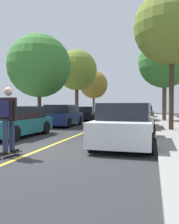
{
  "coord_description": "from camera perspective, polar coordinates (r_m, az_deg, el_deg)",
  "views": [
    {
      "loc": [
        3.45,
        -6.75,
        1.41
      ],
      "look_at": [
        -0.08,
        6.59,
        1.03
      ],
      "focal_mm": 38.44,
      "sensor_mm": 36.0,
      "label": 1
    }
  ],
  "objects": [
    {
      "name": "ground",
      "position": [
        7.71,
        -12.17,
        -9.0
      ],
      "size": [
        80.0,
        80.0,
        0.0
      ],
      "primitive_type": "plane",
      "color": "#2D2D30"
    },
    {
      "name": "center_line",
      "position": [
        11.38,
        -2.94,
        -5.52
      ],
      "size": [
        0.12,
        39.2,
        0.01
      ],
      "primitive_type": "cube",
      "color": "gold",
      "rests_on": "ground"
    },
    {
      "name": "parked_car_left_nearest",
      "position": [
        11.3,
        -17.19,
        -2.19
      ],
      "size": [
        1.92,
        4.14,
        1.37
      ],
      "color": "#196066",
      "rests_on": "ground"
    },
    {
      "name": "parked_car_left_near",
      "position": [
        16.48,
        -6.47,
        -0.86
      ],
      "size": [
        2.08,
        4.17,
        1.46
      ],
      "color": "navy",
      "rests_on": "ground"
    },
    {
      "name": "parked_car_left_far",
      "position": [
        22.39,
        -0.69,
        -0.37
      ],
      "size": [
        2.03,
        4.25,
        1.3
      ],
      "color": "black",
      "rests_on": "ground"
    },
    {
      "name": "parked_car_right_nearest",
      "position": [
        8.64,
        8.74,
        -2.98
      ],
      "size": [
        1.99,
        4.39,
        1.48
      ],
      "color": "white",
      "rests_on": "ground"
    },
    {
      "name": "parked_car_right_near",
      "position": [
        14.6,
        11.24,
        -1.36
      ],
      "size": [
        1.99,
        4.63,
        1.37
      ],
      "color": "maroon",
      "rests_on": "ground"
    },
    {
      "name": "parked_car_right_far",
      "position": [
        21.59,
        12.4,
        -0.33
      ],
      "size": [
        1.92,
        4.14,
        1.45
      ],
      "color": "#1E5B33",
      "rests_on": "ground"
    },
    {
      "name": "parked_car_right_farthest",
      "position": [
        28.35,
        12.98,
        0.0
      ],
      "size": [
        2.05,
        4.15,
        1.32
      ],
      "color": "#1E5B33",
      "rests_on": "ground"
    },
    {
      "name": "street_tree_left_nearest",
      "position": [
        17.69,
        -11.88,
        10.68
      ],
      "size": [
        4.49,
        4.49,
        6.33
      ],
      "color": "#4C3823",
      "rests_on": "sidewalk_left"
    },
    {
      "name": "street_tree_left_near",
      "position": [
        25.79,
        -3.06,
        9.9
      ],
      "size": [
        4.29,
        4.29,
        7.17
      ],
      "color": "#4C3823",
      "rests_on": "sidewalk_left"
    },
    {
      "name": "street_tree_left_far",
      "position": [
        32.9,
        1.0,
        6.53
      ],
      "size": [
        3.8,
        3.8,
        6.01
      ],
      "color": "#4C3823",
      "rests_on": "sidewalk_left"
    },
    {
      "name": "street_tree_right_nearest",
      "position": [
        13.93,
        19.04,
        18.61
      ],
      "size": [
        3.97,
        3.97,
        7.37
      ],
      "color": "#3D2D1E",
      "rests_on": "sidewalk_right"
    },
    {
      "name": "street_tree_right_near",
      "position": [
        21.58,
        17.45,
        11.29
      ],
      "size": [
        4.4,
        4.4,
        7.15
      ],
      "color": "brown",
      "rests_on": "sidewalk_right"
    },
    {
      "name": "skateboard",
      "position": [
        7.05,
        -18.63,
        -9.33
      ],
      "size": [
        0.38,
        0.87,
        0.1
      ],
      "color": "black",
      "rests_on": "ground"
    },
    {
      "name": "skateboarder",
      "position": [
        6.91,
        -18.9,
        -0.83
      ],
      "size": [
        0.59,
        0.71,
        1.8
      ],
      "color": "black",
      "rests_on": "skateboard"
    }
  ]
}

